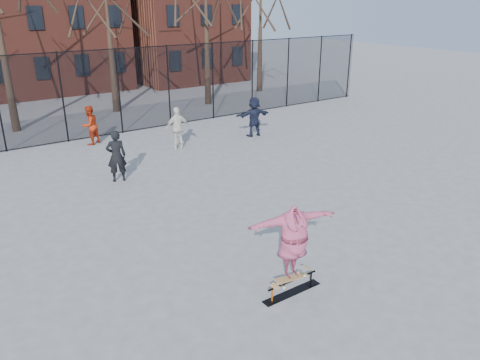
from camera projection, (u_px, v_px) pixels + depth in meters
ground at (269, 250)px, 12.15m from camera, size 100.00×100.00×0.00m
skate_rail at (292, 288)px, 10.33m from camera, size 1.52×0.23×0.33m
skateboard at (292, 278)px, 10.22m from camera, size 0.93×0.22×0.11m
skater at (293, 242)px, 9.90m from camera, size 2.12×0.98×1.67m
bystander_black at (116, 156)px, 16.42m from camera, size 0.76×0.59×1.86m
bystander_red at (90, 125)px, 20.66m from camera, size 1.04×0.96×1.73m
bystander_white at (178, 128)px, 20.04m from camera, size 1.13×0.62×1.82m
bystander_navy at (254, 117)px, 21.91m from camera, size 1.78×0.78×1.86m
fence at (93, 93)px, 21.33m from camera, size 34.03×0.07×4.00m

